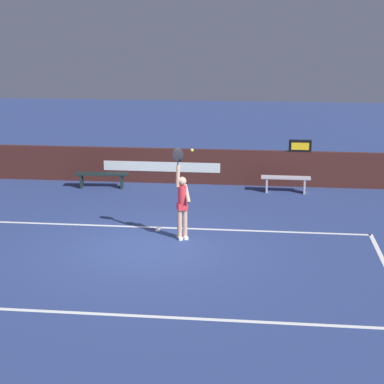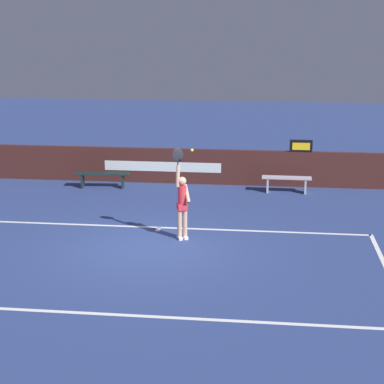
# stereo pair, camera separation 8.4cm
# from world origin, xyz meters

# --- Properties ---
(ground_plane) EXTENTS (60.00, 60.00, 0.00)m
(ground_plane) POSITION_xyz_m (0.00, 0.00, 0.00)
(ground_plane) COLOR navy
(court_lines) EXTENTS (10.93, 5.38, 0.00)m
(court_lines) POSITION_xyz_m (0.00, -1.05, 0.00)
(court_lines) COLOR white
(court_lines) RESTS_ON ground
(back_wall) EXTENTS (16.20, 0.21, 1.16)m
(back_wall) POSITION_xyz_m (-0.00, 6.47, 0.58)
(back_wall) COLOR #401E1A
(back_wall) RESTS_ON ground
(speed_display) EXTENTS (0.72, 0.18, 0.37)m
(speed_display) POSITION_xyz_m (3.82, 6.46, 1.34)
(speed_display) COLOR black
(speed_display) RESTS_ON back_wall
(tennis_player) EXTENTS (0.48, 0.38, 2.30)m
(tennis_player) POSITION_xyz_m (0.72, 0.74, 0.94)
(tennis_player) COLOR tan
(tennis_player) RESTS_ON ground
(tennis_ball) EXTENTS (0.07, 0.07, 0.07)m
(tennis_ball) POSITION_xyz_m (0.99, 0.48, 2.29)
(tennis_ball) COLOR #CAE230
(courtside_bench_near) EXTENTS (1.55, 0.38, 0.50)m
(courtside_bench_near) POSITION_xyz_m (3.37, 5.61, 0.38)
(courtside_bench_near) COLOR #B7AFB9
(courtside_bench_near) RESTS_ON ground
(courtside_bench_far) EXTENTS (1.74, 0.49, 0.49)m
(courtside_bench_far) POSITION_xyz_m (-2.53, 5.53, 0.38)
(courtside_bench_far) COLOR black
(courtside_bench_far) RESTS_ON ground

